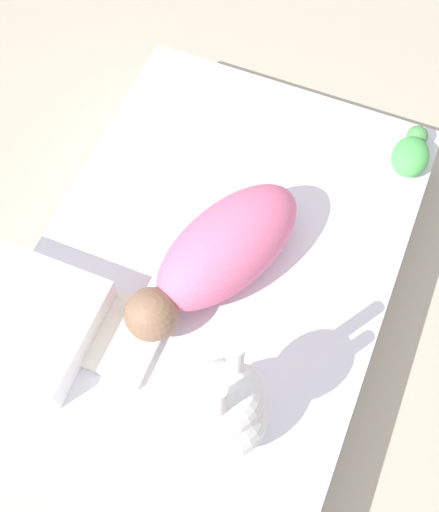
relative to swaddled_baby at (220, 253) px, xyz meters
name	(u,v)px	position (x,y,z in m)	size (l,w,h in m)	color
ground_plane	(212,303)	(0.00, 0.02, -0.29)	(12.00, 12.00, 0.00)	#B2A893
bed_mattress	(211,286)	(0.00, 0.02, -0.19)	(1.20, 0.83, 0.20)	white
burp_cloth	(126,339)	(-0.24, 0.13, -0.08)	(0.19, 0.15, 0.02)	white
swaddled_baby	(220,253)	(0.00, 0.00, 0.00)	(0.50, 0.34, 0.18)	pink
pillow	(27,320)	(-0.30, 0.34, -0.04)	(0.28, 0.30, 0.09)	white
bunny_plush	(226,409)	(-0.34, -0.15, 0.05)	(0.17, 0.17, 0.38)	white
turtle_plush	(412,153)	(0.47, -0.33, -0.05)	(0.16, 0.09, 0.07)	#51B756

